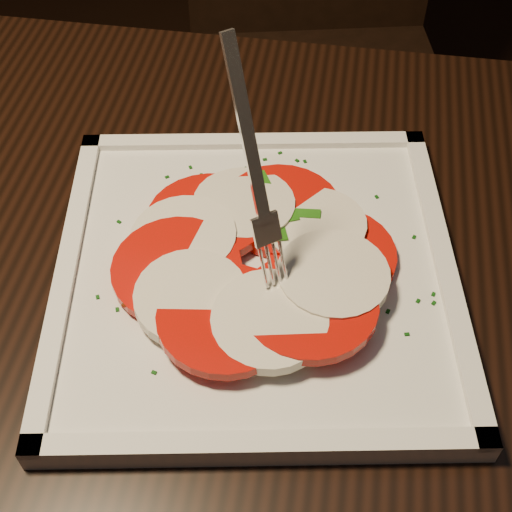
# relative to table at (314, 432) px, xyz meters

# --- Properties ---
(table) EXTENTS (1.23, 0.85, 0.75)m
(table) POSITION_rel_table_xyz_m (0.00, 0.00, 0.00)
(table) COLOR black
(table) RESTS_ON ground
(chair) EXTENTS (0.52, 0.52, 0.93)m
(chair) POSITION_rel_table_xyz_m (-0.11, 0.78, -0.12)
(chair) COLOR black
(chair) RESTS_ON ground
(plate) EXTENTS (0.36, 0.36, 0.01)m
(plate) POSITION_rel_table_xyz_m (-0.06, 0.07, 0.11)
(plate) COLOR white
(plate) RESTS_ON table
(caprese_salad) EXTENTS (0.26, 0.24, 0.03)m
(caprese_salad) POSITION_rel_table_xyz_m (-0.06, 0.07, 0.12)
(caprese_salad) COLOR #C50904
(caprese_salad) RESTS_ON plate
(fork) EXTENTS (0.07, 0.07, 0.17)m
(fork) POSITION_rel_table_xyz_m (-0.07, 0.07, 0.22)
(fork) COLOR white
(fork) RESTS_ON caprese_salad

